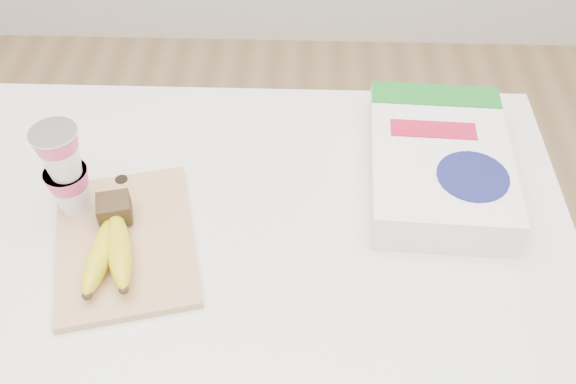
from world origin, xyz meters
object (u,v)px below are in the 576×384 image
at_px(cutting_board, 125,242).
at_px(bananas, 111,244).
at_px(yogurt_stack, 64,169).
at_px(cereal_box, 439,162).

distance_m(cutting_board, bananas, 0.04).
distance_m(cutting_board, yogurt_stack, 0.14).
bearing_deg(cereal_box, cutting_board, -159.18).
bearing_deg(bananas, cereal_box, 20.51).
relative_size(yogurt_stack, cereal_box, 0.48).
bearing_deg(cereal_box, yogurt_stack, -167.43).
height_order(cutting_board, cereal_box, cereal_box).
relative_size(bananas, yogurt_stack, 1.18).
bearing_deg(cutting_board, bananas, -126.26).
relative_size(bananas, cereal_box, 0.56).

